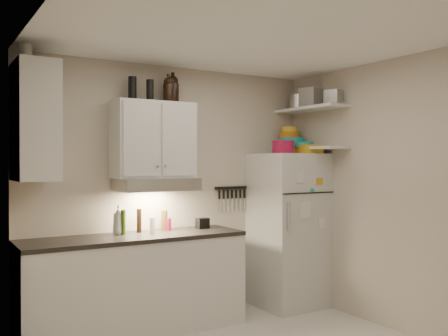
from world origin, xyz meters
TOP-DOWN VIEW (x-y plane):
  - ceiling at (0.00, 0.00)m, footprint 3.20×3.00m
  - back_wall at (0.00, 1.51)m, footprint 3.20×0.02m
  - left_wall at (-1.61, 0.00)m, footprint 0.02×3.00m
  - right_wall at (1.61, 0.00)m, footprint 0.02×3.00m
  - base_cabinet at (-0.55, 1.20)m, footprint 2.10×0.60m
  - countertop at (-0.55, 1.20)m, footprint 2.10×0.62m
  - upper_cabinet at (-0.30, 1.33)m, footprint 0.80×0.33m
  - side_cabinet at (-1.44, 1.20)m, footprint 0.33×0.55m
  - range_hood at (-0.30, 1.27)m, footprint 0.76×0.46m
  - fridge at (1.25, 1.16)m, footprint 0.70×0.68m
  - shelf_hi at (1.45, 1.02)m, footprint 0.30×0.95m
  - shelf_lo at (1.45, 1.02)m, footprint 0.30×0.95m
  - knife_strip at (0.70, 1.49)m, footprint 0.42×0.02m
  - dutch_oven at (1.09, 1.05)m, footprint 0.30×0.30m
  - book_stack at (1.39, 0.99)m, footprint 0.27×0.32m
  - spice_jar at (1.30, 1.13)m, footprint 0.08×0.08m
  - stock_pot at (1.53, 1.30)m, footprint 0.27×0.27m
  - tin_a at (1.45, 1.02)m, footprint 0.26×0.25m
  - tin_b at (1.52, 0.72)m, footprint 0.20×0.20m
  - bowl_teal at (1.43, 1.32)m, footprint 0.29×0.29m
  - bowl_orange at (1.41, 1.34)m, footprint 0.23×0.23m
  - bowl_yellow at (1.41, 1.34)m, footprint 0.18×0.18m
  - plates at (1.38, 1.05)m, footprint 0.26×0.26m
  - growler_a at (-0.17, 1.26)m, footprint 0.13×0.13m
  - growler_b at (-0.07, 1.37)m, footprint 0.12×0.12m
  - thermos_a at (-0.36, 1.28)m, footprint 0.07×0.07m
  - thermos_b at (-0.51, 1.36)m, footprint 0.09×0.09m
  - side_jar at (-1.51, 1.19)m, footprint 0.11×0.11m
  - soap_bottle at (-0.66, 1.33)m, footprint 0.15×0.15m
  - pepper_mill at (-0.18, 1.35)m, footprint 0.08×0.08m
  - oil_bottle at (-0.63, 1.28)m, footprint 0.05×0.05m
  - vinegar_bottle at (-0.44, 1.36)m, footprint 0.05×0.05m
  - clear_bottle at (-0.35, 1.24)m, footprint 0.06×0.06m
  - red_jar at (-0.14, 1.34)m, footprint 0.08×0.08m
  - caddy at (0.23, 1.29)m, footprint 0.13×0.10m

SIDE VIEW (x-z plane):
  - base_cabinet at x=-0.55m, z-range 0.00..0.88m
  - fridge at x=1.25m, z-range 0.00..1.70m
  - countertop at x=-0.55m, z-range 0.88..0.92m
  - caddy at x=0.23m, z-range 0.92..1.03m
  - red_jar at x=-0.14m, z-range 0.92..1.04m
  - clear_bottle at x=-0.35m, z-range 0.92..1.08m
  - pepper_mill at x=-0.18m, z-range 0.92..1.13m
  - vinegar_bottle at x=-0.44m, z-range 0.92..1.15m
  - oil_bottle at x=-0.63m, z-range 0.92..1.16m
  - soap_bottle at x=-0.66m, z-range 0.92..1.23m
  - back_wall at x=0.00m, z-range 0.00..2.60m
  - left_wall at x=-1.61m, z-range 0.00..2.60m
  - right_wall at x=1.61m, z-range 0.00..2.60m
  - knife_strip at x=0.70m, z-range 1.31..1.33m
  - range_hood at x=-0.30m, z-range 1.33..1.45m
  - book_stack at x=1.39m, z-range 1.70..1.79m
  - spice_jar at x=1.30m, z-range 1.70..1.81m
  - shelf_lo at x=1.45m, z-range 1.75..1.77m
  - dutch_oven at x=1.09m, z-range 1.70..1.84m
  - plates at x=1.38m, z-range 1.77..1.83m
  - upper_cabinet at x=-0.30m, z-range 1.45..2.20m
  - bowl_teal at x=1.43m, z-range 1.77..1.89m
  - bowl_orange at x=1.41m, z-range 1.89..1.96m
  - side_cabinet at x=-1.44m, z-range 1.45..2.45m
  - bowl_yellow at x=1.41m, z-range 1.96..2.02m
  - shelf_hi at x=1.45m, z-range 2.19..2.22m
  - tin_b at x=1.52m, z-range 2.21..2.38m
  - stock_pot at x=1.53m, z-range 2.21..2.39m
  - thermos_a at x=-0.36m, z-range 2.20..2.41m
  - thermos_b at x=-0.51m, z-range 2.20..2.43m
  - tin_a at x=1.45m, z-range 2.21..2.43m
  - growler_a at x=-0.17m, z-range 2.20..2.45m
  - growler_b at x=-0.07m, z-range 2.20..2.49m
  - side_jar at x=-1.51m, z-range 2.45..2.59m
  - ceiling at x=0.00m, z-range 2.60..2.62m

